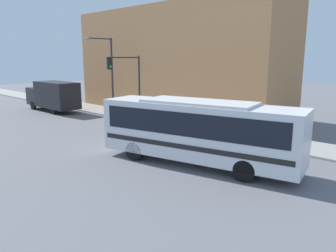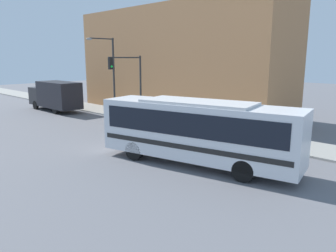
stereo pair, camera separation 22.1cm
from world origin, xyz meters
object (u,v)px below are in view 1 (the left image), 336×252
(parking_meter, at_px, (172,115))
(street_lamp, at_px, (109,69))
(fire_hydrant, at_px, (213,128))
(traffic_light_pole, at_px, (129,77))
(delivery_truck, at_px, (53,95))
(city_bus, at_px, (198,128))

(parking_meter, bearing_deg, street_lamp, 91.04)
(fire_hydrant, relative_size, traffic_light_pole, 0.15)
(delivery_truck, xyz_separation_m, parking_meter, (2.42, -14.06, -0.67))
(city_bus, xyz_separation_m, parking_meter, (5.69, 7.01, -0.91))
(delivery_truck, height_order, fire_hydrant, delivery_truck)
(traffic_light_pole, height_order, parking_meter, traffic_light_pole)
(city_bus, relative_size, street_lamp, 1.51)
(fire_hydrant, relative_size, street_lamp, 0.11)
(fire_hydrant, height_order, traffic_light_pole, traffic_light_pole)
(traffic_light_pole, bearing_deg, parking_meter, -76.18)
(fire_hydrant, bearing_deg, street_lamp, 90.69)
(traffic_light_pole, relative_size, parking_meter, 4.42)
(city_bus, distance_m, traffic_light_pole, 12.07)
(fire_hydrant, distance_m, traffic_light_pole, 8.46)
(fire_hydrant, xyz_separation_m, street_lamp, (-0.14, 11.57, 3.75))
(delivery_truck, relative_size, fire_hydrant, 9.37)
(city_bus, relative_size, parking_meter, 8.61)
(city_bus, bearing_deg, fire_hydrant, 17.01)
(delivery_truck, bearing_deg, street_lamp, -70.09)
(delivery_truck, relative_size, traffic_light_pole, 1.37)
(delivery_truck, bearing_deg, city_bus, -98.82)
(delivery_truck, distance_m, street_lamp, 7.21)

